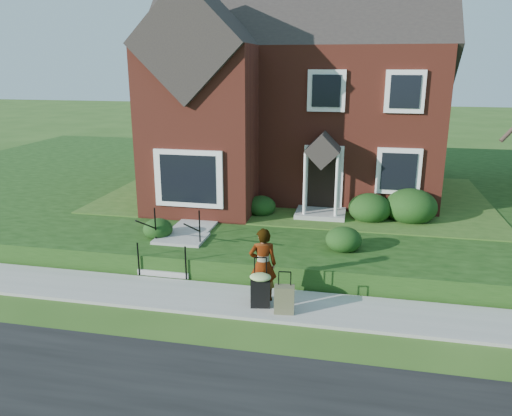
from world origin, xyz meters
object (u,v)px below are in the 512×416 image
(front_steps, at_px, (176,249))
(suitcase_black, at_px, (260,288))
(suitcase_olive, at_px, (284,299))
(woman, at_px, (263,265))

(front_steps, relative_size, suitcase_black, 1.71)
(front_steps, bearing_deg, suitcase_black, -36.22)
(suitcase_black, bearing_deg, suitcase_olive, -27.86)
(front_steps, relative_size, woman, 1.14)
(suitcase_black, bearing_deg, front_steps, 133.78)
(suitcase_olive, bearing_deg, front_steps, 140.16)
(front_steps, relative_size, suitcase_olive, 2.09)
(woman, relative_size, suitcase_olive, 1.83)
(front_steps, bearing_deg, woman, -31.48)
(front_steps, xyz_separation_m, suitcase_olive, (3.39, -2.25, -0.07))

